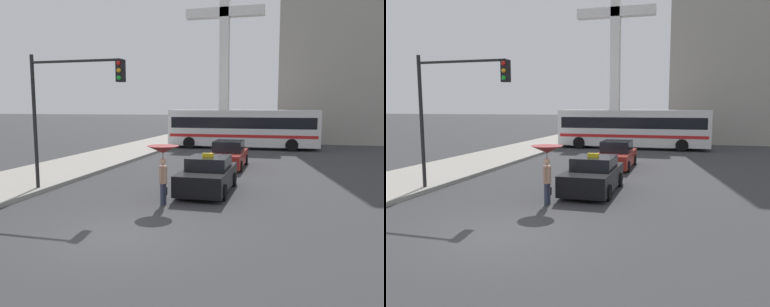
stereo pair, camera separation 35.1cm
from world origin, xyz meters
The scene contains 8 objects.
ground_plane centered at (0.00, 0.00, 0.00)m, with size 300.00×300.00×0.00m, color #38383A.
taxi centered at (1.30, 5.69, 0.66)m, with size 1.91×4.08×1.56m.
sedan_red centered at (1.14, 11.96, 0.68)m, with size 1.91×4.25×1.49m.
city_bus centered at (0.78, 21.92, 1.75)m, with size 12.07×2.71×3.14m.
pedestrian_with_umbrella centered at (0.22, 3.28, 1.72)m, with size 1.12×1.12×2.07m.
traffic_light centered at (-3.73, 3.97, 3.78)m, with size 3.92×0.38×5.39m.
building_tower_near centered at (9.86, 32.95, 12.04)m, with size 12.93×12.38×24.08m.
monument_cross centered at (-1.89, 28.49, 9.84)m, with size 7.63×0.90×17.35m.
Camera 1 is at (4.33, -8.78, 3.38)m, focal length 35.00 mm.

